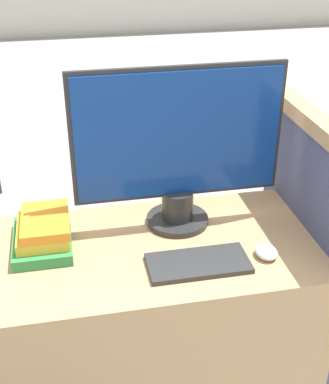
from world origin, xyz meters
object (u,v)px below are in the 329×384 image
at_px(monitor, 178,147).
at_px(book_stack, 43,233).
at_px(mouse, 266,252).
at_px(keyboard, 198,263).

bearing_deg(monitor, book_stack, -173.28).
bearing_deg(book_stack, monitor, 6.72).
bearing_deg(monitor, mouse, -47.91).
xyz_separation_m(monitor, mouse, (0.22, -0.25, -0.26)).
xyz_separation_m(monitor, book_stack, (-0.44, -0.05, -0.23)).
distance_m(keyboard, book_stack, 0.49).
bearing_deg(book_stack, mouse, -16.39).
height_order(monitor, book_stack, monitor).
relative_size(monitor, mouse, 8.11).
height_order(monitor, mouse, monitor).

